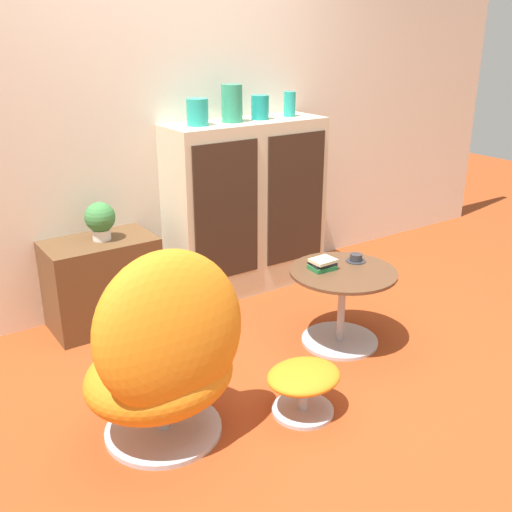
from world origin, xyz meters
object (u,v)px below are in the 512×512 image
Objects in this scene: sideboard at (247,207)px; coffee_table at (342,299)px; ottoman at (304,382)px; potted_plant at (100,219)px; vase_inner_left at (232,103)px; book_stack at (322,264)px; tv_console at (102,283)px; vase_leftmost at (197,112)px; egg_chair at (165,355)px; vase_rightmost at (290,104)px; vase_inner_right at (260,107)px; teacup at (356,258)px.

coffee_table is at bearing -90.67° from sideboard.
ottoman is 1.59m from potted_plant.
book_stack is (0.01, -0.94, -0.81)m from vase_inner_left.
tv_console is at bearing 107.13° from ottoman.
ottoman is at bearing -113.58° from sideboard.
sideboard is 7.67× the size of book_stack.
ottoman is (-0.63, -1.45, -0.42)m from sideboard.
ottoman is 0.76m from coffee_table.
ottoman is at bearing -73.77° from potted_plant.
book_stack is (0.95, -0.94, -0.20)m from potted_plant.
coffee_table is 3.72× the size of vase_leftmost.
vase_leftmost is (0.89, 1.26, 0.83)m from egg_chair.
vase_leftmost is at bearing 54.64° from egg_chair.
vase_leftmost is 0.72m from vase_rightmost.
egg_chair is at bearing -164.60° from book_stack.
ottoman is at bearing -124.44° from vase_rightmost.
vase_inner_right reaches higher than tv_console.
ottoman is 2.22× the size of vase_rightmost.
potted_plant reaches higher than coffee_table.
ottoman is (0.62, -0.19, -0.26)m from egg_chair.
ottoman is 0.97m from teacup.
book_stack is at bearing 43.73° from ottoman.
potted_plant is at bearing 0.98° from tv_console.
sideboard is at bearing -178.06° from vase_inner_right.
egg_chair is 1.30m from potted_plant.
tv_console is 1.07× the size of coffee_table.
vase_leftmost is 0.98× the size of vase_rightmost.
ottoman is at bearing -72.87° from tv_console.
ottoman is 1.56× the size of vase_inner_left.
vase_rightmost is 1.44× the size of teacup.
potted_plant is at bearing 180.00° from sideboard.
vase_inner_left reaches higher than teacup.
vase_leftmost is 1.07× the size of book_stack.
sideboard reaches higher than ottoman.
vase_leftmost is at bearing 108.85° from coffee_table.
coffee_table is at bearing 34.39° from ottoman.
vase_rightmost is (0.47, 0.00, -0.04)m from vase_inner_left.
vase_inner_right reaches higher than sideboard.
book_stack is at bearing 15.40° from egg_chair.
sideboard reaches higher than egg_chair.
teacup is (0.14, -0.96, -0.11)m from sideboard.
coffee_table is 3.90× the size of vase_inner_right.
egg_chair is 5.97× the size of vase_inner_right.
teacup is at bearing 32.24° from ottoman.
sideboard is 1.78m from egg_chair.
potted_plant is 1.99× the size of teacup.
book_stack is (0.53, 0.51, 0.32)m from ottoman.
egg_chair is 8.06× the size of teacup.
ottoman is 2.25× the size of vase_leftmost.
book_stack is at bearing 175.50° from teacup.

